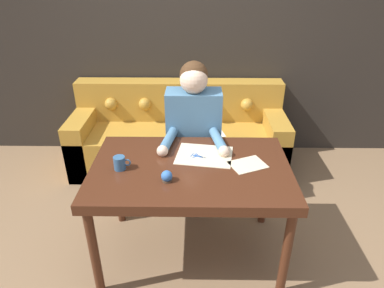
{
  "coord_description": "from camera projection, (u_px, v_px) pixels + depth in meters",
  "views": [
    {
      "loc": [
        0.1,
        -1.88,
        1.98
      ],
      "look_at": [
        0.08,
        0.16,
        0.87
      ],
      "focal_mm": 32.0,
      "sensor_mm": 36.0,
      "label": 1
    }
  ],
  "objects": [
    {
      "name": "ground_plane",
      "position": [
        182.0,
        255.0,
        2.6
      ],
      "size": [
        16.0,
        16.0,
        0.0
      ],
      "primitive_type": "plane",
      "color": "#846647"
    },
    {
      "name": "wall_back",
      "position": [
        187.0,
        35.0,
        3.51
      ],
      "size": [
        8.0,
        0.06,
        2.6
      ],
      "color": "#2D2823",
      "rests_on": "ground_plane"
    },
    {
      "name": "dining_table",
      "position": [
        191.0,
        176.0,
        2.3
      ],
      "size": [
        1.32,
        0.85,
        0.77
      ],
      "color": "#472314",
      "rests_on": "ground_plane"
    },
    {
      "name": "couch",
      "position": [
        179.0,
        137.0,
        3.64
      ],
      "size": [
        2.18,
        0.77,
        0.86
      ],
      "color": "#B7842D",
      "rests_on": "ground_plane"
    },
    {
      "name": "person",
      "position": [
        194.0,
        139.0,
        2.8
      ],
      "size": [
        0.51,
        0.61,
        1.32
      ],
      "color": "#33281E",
      "rests_on": "ground_plane"
    },
    {
      "name": "pattern_paper_main",
      "position": [
        204.0,
        155.0,
        2.39
      ],
      "size": [
        0.42,
        0.35,
        0.0
      ],
      "color": "beige",
      "rests_on": "dining_table"
    },
    {
      "name": "pattern_paper_offcut",
      "position": [
        248.0,
        165.0,
        2.28
      ],
      "size": [
        0.28,
        0.25,
        0.0
      ],
      "color": "beige",
      "rests_on": "dining_table"
    },
    {
      "name": "scissors",
      "position": [
        199.0,
        157.0,
        2.37
      ],
      "size": [
        0.2,
        0.13,
        0.01
      ],
      "color": "silver",
      "rests_on": "dining_table"
    },
    {
      "name": "mug",
      "position": [
        120.0,
        163.0,
        2.21
      ],
      "size": [
        0.11,
        0.08,
        0.09
      ],
      "color": "#335B84",
      "rests_on": "dining_table"
    },
    {
      "name": "pin_cushion",
      "position": [
        167.0,
        176.0,
        2.1
      ],
      "size": [
        0.07,
        0.07,
        0.07
      ],
      "color": "#4C3828",
      "rests_on": "dining_table"
    }
  ]
}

